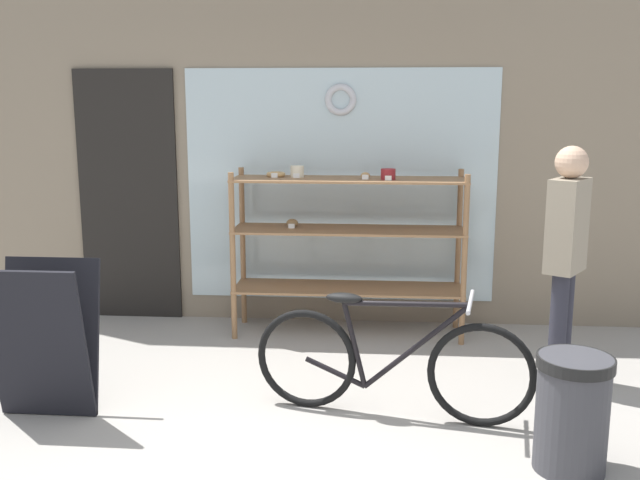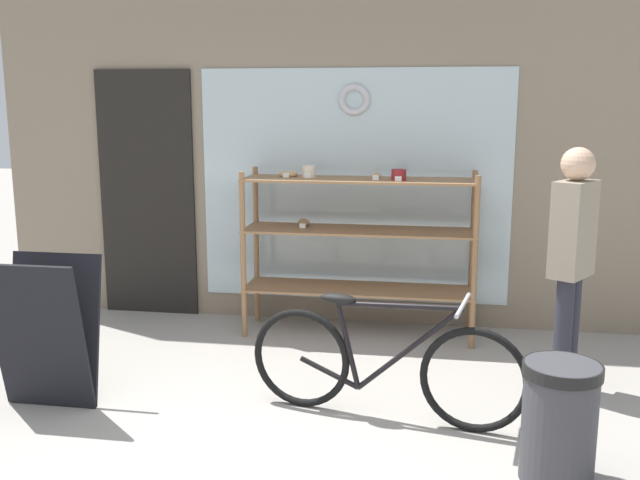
{
  "view_description": "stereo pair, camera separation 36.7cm",
  "coord_description": "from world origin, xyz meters",
  "px_view_note": "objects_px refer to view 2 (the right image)",
  "views": [
    {
      "loc": [
        0.5,
        -3.14,
        1.84
      ],
      "look_at": [
        0.14,
        1.32,
        0.96
      ],
      "focal_mm": 40.0,
      "sensor_mm": 36.0,
      "label": 1
    },
    {
      "loc": [
        0.86,
        -3.09,
        1.84
      ],
      "look_at": [
        0.14,
        1.32,
        0.96
      ],
      "focal_mm": 40.0,
      "sensor_mm": 36.0,
      "label": 2
    }
  ],
  "objects_px": {
    "bicycle": "(383,364)",
    "sandwich_board": "(47,333)",
    "trash_bin": "(559,417)",
    "display_case": "(357,234)",
    "pedestrian": "(572,252)"
  },
  "relations": [
    {
      "from": "display_case",
      "to": "trash_bin",
      "type": "distance_m",
      "value": 2.46
    },
    {
      "from": "bicycle",
      "to": "sandwich_board",
      "type": "bearing_deg",
      "value": -165.51
    },
    {
      "from": "sandwich_board",
      "to": "trash_bin",
      "type": "xyz_separation_m",
      "value": [
        2.92,
        -0.41,
        -0.14
      ]
    },
    {
      "from": "pedestrian",
      "to": "trash_bin",
      "type": "distance_m",
      "value": 1.32
    },
    {
      "from": "bicycle",
      "to": "sandwich_board",
      "type": "xyz_separation_m",
      "value": [
        -2.02,
        -0.15,
        0.13
      ]
    },
    {
      "from": "bicycle",
      "to": "sandwich_board",
      "type": "relative_size",
      "value": 1.77
    },
    {
      "from": "display_case",
      "to": "pedestrian",
      "type": "bearing_deg",
      "value": -32.62
    },
    {
      "from": "bicycle",
      "to": "sandwich_board",
      "type": "height_order",
      "value": "sandwich_board"
    },
    {
      "from": "bicycle",
      "to": "pedestrian",
      "type": "bearing_deg",
      "value": 38.44
    },
    {
      "from": "sandwich_board",
      "to": "trash_bin",
      "type": "relative_size",
      "value": 1.53
    },
    {
      "from": "trash_bin",
      "to": "display_case",
      "type": "bearing_deg",
      "value": 120.42
    },
    {
      "from": "bicycle",
      "to": "display_case",
      "type": "bearing_deg",
      "value": 112.18
    },
    {
      "from": "pedestrian",
      "to": "bicycle",
      "type": "bearing_deg",
      "value": -29.17
    },
    {
      "from": "pedestrian",
      "to": "sandwich_board",
      "type": "bearing_deg",
      "value": -43.89
    },
    {
      "from": "pedestrian",
      "to": "trash_bin",
      "type": "height_order",
      "value": "pedestrian"
    }
  ]
}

